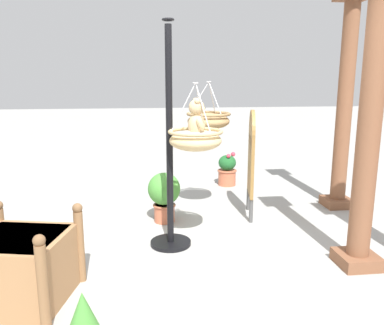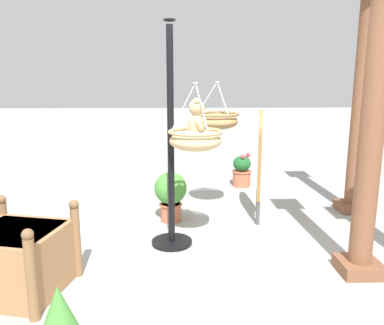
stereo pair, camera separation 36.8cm
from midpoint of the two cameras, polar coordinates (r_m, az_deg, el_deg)
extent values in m
plane|color=#9E9E99|center=(4.29, -2.82, -12.40)|extent=(40.00, 40.00, 0.00)
cylinder|color=black|center=(4.09, -5.85, 3.13)|extent=(0.07, 0.07, 2.29)
cylinder|color=black|center=(4.41, -5.53, -11.49)|extent=(0.44, 0.44, 0.04)
torus|color=black|center=(4.08, -6.23, 19.83)|extent=(0.12, 0.12, 0.02)
ellipsoid|color=tan|center=(3.95, -2.17, 3.13)|extent=(0.52, 0.52, 0.20)
torus|color=tan|center=(3.94, -2.18, 4.44)|extent=(0.55, 0.55, 0.04)
ellipsoid|color=silver|center=(3.95, -2.17, 3.42)|extent=(0.46, 0.46, 0.16)
cylinder|color=#B7B7BC|center=(3.81, -1.16, 7.79)|extent=(0.22, 0.14, 0.48)
cylinder|color=#B7B7BC|center=(4.02, -1.47, 8.01)|extent=(0.22, 0.14, 0.48)
cylinder|color=#B7B7BC|center=(3.90, -3.99, 7.86)|extent=(0.01, 0.25, 0.48)
torus|color=#B7B7BC|center=(3.90, -2.24, 11.38)|extent=(0.06, 0.06, 0.01)
ellipsoid|color=tan|center=(3.93, -2.04, 5.25)|extent=(0.20, 0.17, 0.24)
sphere|color=tan|center=(3.91, -2.06, 7.95)|extent=(0.20, 0.20, 0.16)
ellipsoid|color=#D9B683|center=(3.92, -1.24, 7.79)|extent=(0.08, 0.07, 0.05)
sphere|color=black|center=(3.92, -0.91, 7.82)|extent=(0.02, 0.02, 0.02)
sphere|color=tan|center=(3.96, -2.14, 8.90)|extent=(0.06, 0.06, 0.06)
sphere|color=tan|center=(3.85, -2.00, 8.81)|extent=(0.06, 0.06, 0.06)
ellipsoid|color=tan|center=(4.03, -1.82, 5.85)|extent=(0.06, 0.12, 0.15)
ellipsoid|color=tan|center=(3.82, -1.52, 5.51)|extent=(0.06, 0.12, 0.15)
ellipsoid|color=tan|center=(4.01, -0.88, 4.12)|extent=(0.07, 0.14, 0.07)
ellipsoid|color=tan|center=(3.90, -0.70, 3.90)|extent=(0.07, 0.14, 0.07)
ellipsoid|color=#A37F51|center=(5.03, 0.30, 5.96)|extent=(0.53, 0.53, 0.20)
torus|color=olive|center=(5.02, 0.30, 7.01)|extent=(0.56, 0.56, 0.04)
cylinder|color=#B7B7BC|center=(4.91, 1.18, 9.22)|extent=(0.23, 0.14, 0.40)
cylinder|color=#B7B7BC|center=(5.12, 0.84, 9.34)|extent=(0.23, 0.14, 0.40)
cylinder|color=#B7B7BC|center=(4.99, -1.12, 9.27)|extent=(0.01, 0.26, 0.40)
torus|color=#B7B7BC|center=(5.00, 0.30, 11.55)|extent=(0.06, 0.06, 0.01)
cylinder|color=brown|center=(3.83, 21.71, 4.71)|extent=(0.21, 0.21, 2.69)
cube|color=brown|center=(4.17, 20.30, -13.02)|extent=(0.37, 0.37, 0.12)
cylinder|color=brown|center=(5.67, 19.39, 7.35)|extent=(0.21, 0.21, 2.75)
cube|color=brown|center=(5.91, 18.49, -5.45)|extent=(0.37, 0.37, 0.12)
cube|color=#9E7047|center=(3.65, -26.24, -13.61)|extent=(0.84, 0.86, 0.55)
cube|color=#382819|center=(3.55, -26.61, -10.04)|extent=(0.74, 0.76, 0.06)
cylinder|color=brown|center=(3.74, -18.67, -11.47)|extent=(0.08, 0.08, 0.65)
cylinder|color=brown|center=(3.19, -23.95, -16.22)|extent=(0.08, 0.08, 0.65)
cylinder|color=brown|center=(4.08, -28.12, -10.29)|extent=(0.08, 0.08, 0.65)
sphere|color=brown|center=(3.62, -19.05, -6.28)|extent=(0.09, 0.09, 0.09)
sphere|color=brown|center=(3.04, -24.53, -10.26)|extent=(0.09, 0.09, 0.09)
cone|color=#478E38|center=(2.64, -19.54, -20.50)|extent=(0.26, 0.26, 0.34)
cylinder|color=#BC6042|center=(6.68, 3.50, -2.20)|extent=(0.29, 0.29, 0.26)
torus|color=#A9573B|center=(6.65, 3.51, -1.20)|extent=(0.32, 0.32, 0.03)
cylinder|color=#382819|center=(6.65, 3.51, -1.24)|extent=(0.26, 0.26, 0.03)
ellipsoid|color=#1E5B28|center=(6.62, 3.53, -0.04)|extent=(0.29, 0.29, 0.26)
sphere|color=#E0384C|center=(6.50, 3.68, 0.94)|extent=(0.07, 0.07, 0.07)
sphere|color=#E0384C|center=(6.62, 4.37, 1.19)|extent=(0.08, 0.08, 0.08)
cylinder|color=#BC6042|center=(5.04, -6.10, -7.27)|extent=(0.26, 0.26, 0.22)
torus|color=#A9573B|center=(5.01, -6.13, -6.16)|extent=(0.29, 0.29, 0.03)
cylinder|color=#382819|center=(5.01, -6.13, -6.22)|extent=(0.22, 0.22, 0.03)
ellipsoid|color=#478E38|center=(4.95, -6.18, -3.82)|extent=(0.40, 0.40, 0.41)
cube|color=olive|center=(5.09, 6.46, -0.42)|extent=(0.56, 0.15, 0.76)
cylinder|color=olive|center=(5.02, 6.57, 4.38)|extent=(0.56, 0.15, 0.56)
cylinder|color=#4C4C4C|center=(5.46, 6.23, -5.31)|extent=(0.05, 0.05, 0.30)
cylinder|color=#4C4C4C|center=(5.01, 6.42, -6.96)|extent=(0.05, 0.05, 0.30)
camera|label=1|loc=(0.18, -92.64, -0.57)|focal=37.00mm
camera|label=2|loc=(0.18, 87.36, 0.57)|focal=37.00mm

